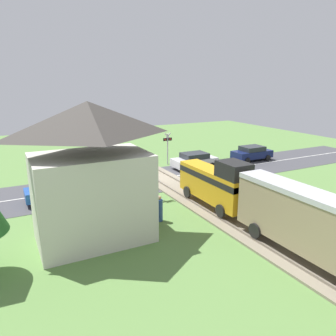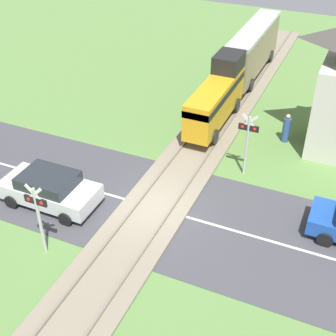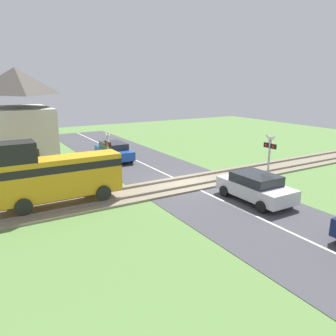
% 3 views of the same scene
% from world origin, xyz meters
% --- Properties ---
extents(ground_plane, '(60.00, 60.00, 0.00)m').
position_xyz_m(ground_plane, '(0.00, 0.00, 0.00)').
color(ground_plane, '#5B8442').
extents(road_surface, '(48.00, 6.40, 0.02)m').
position_xyz_m(road_surface, '(0.00, 0.00, 0.01)').
color(road_surface, '#424247').
rests_on(road_surface, ground_plane).
extents(track_bed, '(2.80, 48.00, 0.24)m').
position_xyz_m(track_bed, '(0.00, 0.00, 0.07)').
color(track_bed, gray).
rests_on(track_bed, ground_plane).
extents(car_near_crossing, '(4.10, 2.03, 1.45)m').
position_xyz_m(car_near_crossing, '(-4.14, -1.44, 0.77)').
color(car_near_crossing, silver).
rests_on(car_near_crossing, ground_plane).
extents(car_far_side, '(4.37, 1.88, 1.41)m').
position_xyz_m(car_far_side, '(8.19, 1.44, 0.75)').
color(car_far_side, '#1E4CA8').
rests_on(car_far_side, ground_plane).
extents(crossing_signal_west_approach, '(0.90, 0.18, 3.07)m').
position_xyz_m(crossing_signal_west_approach, '(-2.67, -3.91, 1.97)').
color(crossing_signal_west_approach, '#B7B7B7').
rests_on(crossing_signal_west_approach, ground_plane).
extents(crossing_signal_east_approach, '(0.90, 0.18, 3.07)m').
position_xyz_m(crossing_signal_east_approach, '(2.67, 3.91, 1.97)').
color(crossing_signal_east_approach, '#B7B7B7').
rests_on(crossing_signal_east_approach, ground_plane).
extents(station_building, '(5.88, 3.89, 6.88)m').
position_xyz_m(station_building, '(7.61, 8.00, 3.37)').
color(station_building, beige).
rests_on(station_building, ground_plane).
extents(pedestrian_by_station, '(0.38, 0.38, 1.52)m').
position_xyz_m(pedestrian_by_station, '(3.76, 7.54, 0.69)').
color(pedestrian_by_station, '#2D4C8E').
rests_on(pedestrian_by_station, ground_plane).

